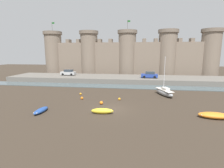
% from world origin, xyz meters
% --- Properties ---
extents(ground_plane, '(160.00, 160.00, 0.00)m').
position_xyz_m(ground_plane, '(0.00, 0.00, 0.00)').
color(ground_plane, '#382D23').
extents(water_channel, '(80.00, 4.50, 0.10)m').
position_xyz_m(water_channel, '(0.00, 15.92, 0.05)').
color(water_channel, '#47565B').
rests_on(water_channel, ground).
extents(quay_road, '(61.73, 10.00, 1.30)m').
position_xyz_m(quay_road, '(0.00, 23.17, 0.65)').
color(quay_road, '#666059').
rests_on(quay_road, ground).
extents(castle, '(55.86, 6.13, 17.45)m').
position_xyz_m(castle, '(-0.00, 33.75, 6.57)').
color(castle, '#7A6B5B').
rests_on(castle, ground).
extents(rowboat_foreground_centre, '(1.06, 2.98, 0.56)m').
position_xyz_m(rowboat_foreground_centre, '(-8.98, -2.74, 0.30)').
color(rowboat_foreground_centre, '#234793').
rests_on(rowboat_foreground_centre, ground).
extents(rowboat_near_channel_right, '(2.92, 1.12, 0.70)m').
position_xyz_m(rowboat_near_channel_right, '(-0.98, -2.00, 0.37)').
color(rowboat_near_channel_right, yellow).
rests_on(rowboat_near_channel_right, ground).
extents(rowboat_foreground_right, '(3.73, 1.77, 0.73)m').
position_xyz_m(rowboat_foreground_right, '(12.50, -1.74, 0.38)').
color(rowboat_foreground_right, orange).
rests_on(rowboat_foreground_right, ground).
extents(sailboat_midflat_centre, '(3.21, 5.43, 6.98)m').
position_xyz_m(sailboat_midflat_centre, '(8.26, 8.89, 0.64)').
color(sailboat_midflat_centre, gray).
rests_on(sailboat_midflat_centre, ground).
extents(mooring_buoy_near_shore, '(0.51, 0.51, 0.51)m').
position_xyz_m(mooring_buoy_near_shore, '(-1.90, 1.86, 0.26)').
color(mooring_buoy_near_shore, orange).
rests_on(mooring_buoy_near_shore, ground).
extents(mooring_buoy_mid_mud, '(0.45, 0.45, 0.45)m').
position_xyz_m(mooring_buoy_mid_mud, '(-5.67, 4.18, 0.22)').
color(mooring_buoy_mid_mud, orange).
rests_on(mooring_buoy_mid_mud, ground).
extents(mooring_buoy_off_centre, '(0.41, 0.41, 0.41)m').
position_xyz_m(mooring_buoy_off_centre, '(0.54, 4.59, 0.20)').
color(mooring_buoy_off_centre, orange).
rests_on(mooring_buoy_off_centre, ground).
extents(mooring_buoy_near_channel, '(0.39, 0.39, 0.39)m').
position_xyz_m(mooring_buoy_near_channel, '(-6.87, 7.12, 0.19)').
color(mooring_buoy_near_channel, orange).
rests_on(mooring_buoy_near_channel, ground).
extents(car_quay_west, '(4.15, 1.97, 1.62)m').
position_xyz_m(car_quay_west, '(6.43, 21.71, 2.08)').
color(car_quay_west, '#263F99').
rests_on(car_quay_west, quay_road).
extents(car_quay_centre_east, '(4.15, 1.97, 1.62)m').
position_xyz_m(car_quay_centre_east, '(-15.87, 23.80, 2.08)').
color(car_quay_centre_east, '#B2B5B7').
rests_on(car_quay_centre_east, quay_road).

